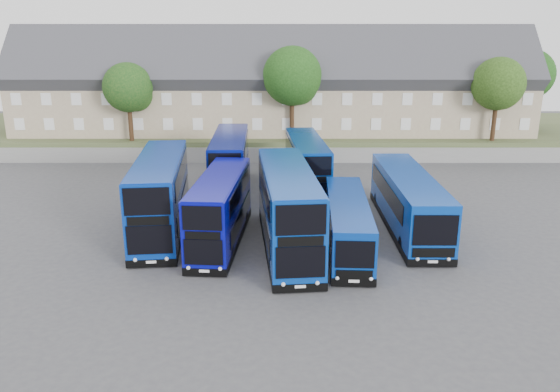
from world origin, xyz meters
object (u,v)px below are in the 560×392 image
at_px(dd_front_mid, 220,211).
at_px(tree_far, 530,76).
at_px(coach_east_a, 347,225).
at_px(tree_west, 130,89).
at_px(tree_mid, 294,78).
at_px(tree_east, 499,86).
at_px(dd_front_left, 161,196).

distance_m(dd_front_mid, tree_far, 43.04).
height_order(dd_front_mid, coach_east_a, dd_front_mid).
relative_size(tree_west, tree_mid, 0.83).
distance_m(dd_front_mid, tree_mid, 24.14).
height_order(tree_mid, tree_east, tree_mid).
bearing_deg(coach_east_a, tree_east, 56.32).
bearing_deg(tree_west, dd_front_mid, -63.72).
relative_size(tree_west, tree_east, 0.94).
distance_m(dd_front_left, coach_east_a, 12.09).
distance_m(dd_front_mid, coach_east_a, 7.73).
bearing_deg(dd_front_left, tree_east, 29.23).
distance_m(coach_east_a, tree_west, 30.39).
xyz_separation_m(dd_front_left, tree_west, (-6.98, 20.36, 4.69)).
height_order(tree_east, tree_far, tree_far).
height_order(coach_east_a, tree_mid, tree_mid).
bearing_deg(tree_far, tree_east, -130.60).
xyz_separation_m(tree_west, tree_far, (42.00, 7.00, 0.68)).
bearing_deg(dd_front_left, tree_far, 32.18).
xyz_separation_m(tree_west, tree_east, (36.00, 0.00, 0.34)).
height_order(coach_east_a, tree_west, tree_west).
relative_size(dd_front_mid, tree_mid, 1.15).
bearing_deg(dd_front_mid, tree_far, 47.56).
relative_size(tree_east, tree_far, 0.94).
distance_m(dd_front_left, tree_far, 44.76).
bearing_deg(tree_east, tree_far, 49.40).
bearing_deg(dd_front_mid, tree_east, 45.93).
height_order(tree_mid, tree_far, tree_mid).
xyz_separation_m(tree_mid, tree_east, (20.00, -0.50, -0.68)).
relative_size(dd_front_left, tree_east, 1.51).
bearing_deg(tree_far, tree_mid, -165.96).
distance_m(dd_front_left, dd_front_mid, 4.52).
bearing_deg(tree_mid, tree_east, -1.43).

